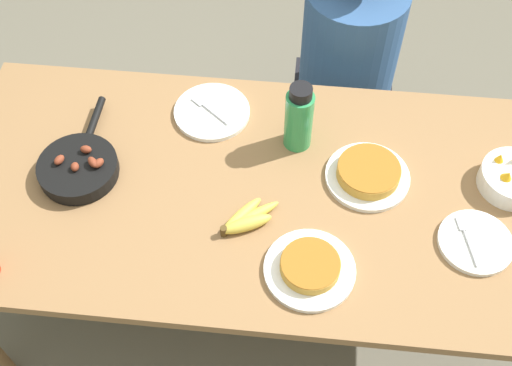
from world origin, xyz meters
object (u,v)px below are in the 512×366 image
at_px(skillet, 79,167).
at_px(water_bottle, 299,118).
at_px(person_figure, 345,82).
at_px(empty_plate_near_front, 475,242).
at_px(frittata_plate_center, 310,268).
at_px(frittata_plate_side, 368,174).
at_px(empty_plate_far_left, 212,112).
at_px(banana_bunch, 246,220).

xyz_separation_m(skillet, water_bottle, (0.65, 0.19, 0.09)).
bearing_deg(person_figure, skillet, -138.07).
height_order(empty_plate_near_front, water_bottle, water_bottle).
distance_m(skillet, frittata_plate_center, 0.76).
distance_m(water_bottle, person_figure, 0.68).
bearing_deg(skillet, water_bottle, -72.50).
bearing_deg(frittata_plate_side, frittata_plate_center, -115.20).
xyz_separation_m(empty_plate_far_left, water_bottle, (0.29, -0.09, 0.11)).
height_order(empty_plate_near_front, person_figure, person_figure).
height_order(skillet, person_figure, person_figure).
height_order(frittata_plate_center, water_bottle, water_bottle).
height_order(skillet, frittata_plate_side, skillet).
relative_size(banana_bunch, empty_plate_far_left, 0.70).
relative_size(banana_bunch, frittata_plate_side, 0.68).
bearing_deg(water_bottle, skillet, -163.73).
bearing_deg(empty_plate_near_front, banana_bunch, 179.76).
height_order(banana_bunch, person_figure, person_figure).
bearing_deg(banana_bunch, water_bottle, 68.14).
xyz_separation_m(frittata_plate_center, person_figure, (0.11, 1.00, -0.28)).
height_order(frittata_plate_center, frittata_plate_side, frittata_plate_side).
relative_size(empty_plate_far_left, person_figure, 0.21).
xyz_separation_m(empty_plate_near_front, empty_plate_far_left, (-0.81, 0.41, -0.00)).
distance_m(banana_bunch, frittata_plate_side, 0.40).
bearing_deg(empty_plate_near_front, water_bottle, 148.48).
xyz_separation_m(frittata_plate_side, water_bottle, (-0.22, 0.12, 0.09)).
bearing_deg(skillet, banana_bunch, -102.69).
bearing_deg(frittata_plate_side, person_figure, 94.48).
bearing_deg(frittata_plate_center, empty_plate_near_front, 16.25).
xyz_separation_m(banana_bunch, frittata_plate_center, (0.19, -0.14, 0.00)).
bearing_deg(banana_bunch, empty_plate_far_left, 110.89).
bearing_deg(banana_bunch, skillet, 166.08).
relative_size(empty_plate_near_front, person_figure, 0.18).
height_order(banana_bunch, frittata_plate_side, frittata_plate_side).
bearing_deg(skillet, empty_plate_near_front, -95.19).
height_order(empty_plate_far_left, person_figure, person_figure).
xyz_separation_m(water_bottle, person_figure, (0.17, 0.55, -0.38)).
relative_size(frittata_plate_center, empty_plate_near_front, 1.20).
height_order(frittata_plate_side, empty_plate_near_front, frittata_plate_side).
height_order(frittata_plate_center, empty_plate_far_left, frittata_plate_center).
distance_m(frittata_plate_side, person_figure, 0.73).
distance_m(skillet, person_figure, 1.14).
distance_m(skillet, empty_plate_far_left, 0.46).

